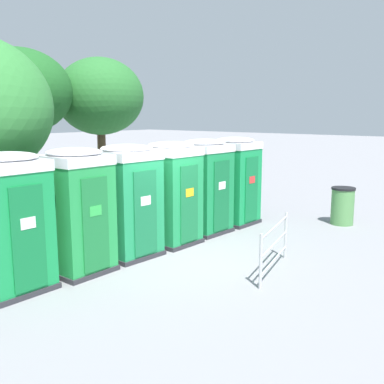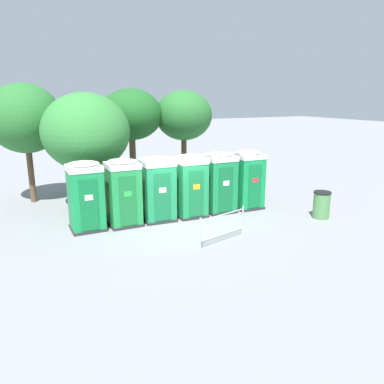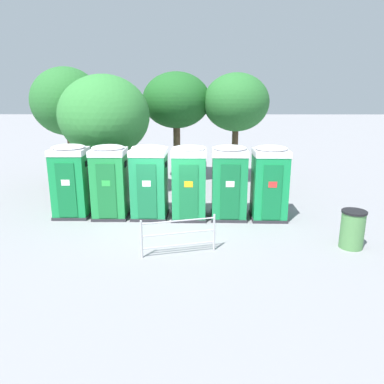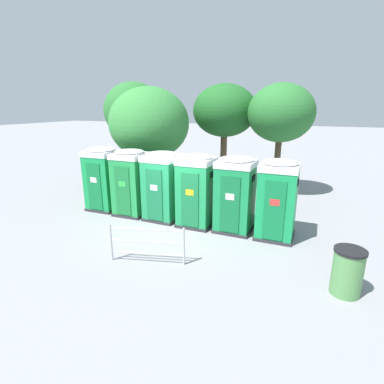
{
  "view_description": "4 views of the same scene",
  "coord_description": "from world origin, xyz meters",
  "px_view_note": "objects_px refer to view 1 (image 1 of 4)",
  "views": [
    {
      "loc": [
        -7.38,
        -6.84,
        3.19
      ],
      "look_at": [
        1.55,
        0.51,
        1.18
      ],
      "focal_mm": 42.0,
      "sensor_mm": 36.0,
      "label": 1
    },
    {
      "loc": [
        -5.62,
        -12.79,
        4.77
      ],
      "look_at": [
        0.8,
        0.52,
        0.98
      ],
      "focal_mm": 35.0,
      "sensor_mm": 36.0,
      "label": 2
    },
    {
      "loc": [
        0.9,
        -11.95,
        4.29
      ],
      "look_at": [
        0.79,
        0.52,
        0.91
      ],
      "focal_mm": 35.0,
      "sensor_mm": 36.0,
      "label": 3
    },
    {
      "loc": [
        4.34,
        -8.86,
        4.1
      ],
      "look_at": [
        0.5,
        0.53,
        1.17
      ],
      "focal_mm": 28.0,
      "sensor_mm": 36.0,
      "label": 4
    }
  ],
  "objects_px": {
    "portapotty_4": "(205,186)",
    "street_tree_0": "(100,97)",
    "street_tree_2": "(19,92)",
    "trash_can": "(343,206)",
    "portapotty_1": "(77,210)",
    "portapotty_2": "(128,200)",
    "portapotty_5": "(235,180)",
    "portapotty_0": "(10,222)",
    "event_barrier": "(274,245)",
    "portapotty_3": "(171,193)"
  },
  "relations": [
    {
      "from": "portapotty_2",
      "to": "portapotty_5",
      "type": "xyz_separation_m",
      "value": [
        4.11,
        -0.11,
        0.0
      ]
    },
    {
      "from": "portapotty_5",
      "to": "street_tree_2",
      "type": "xyz_separation_m",
      "value": [
        -3.42,
        5.59,
        2.56
      ]
    },
    {
      "from": "trash_can",
      "to": "portapotty_1",
      "type": "bearing_deg",
      "value": 160.21
    },
    {
      "from": "portapotty_4",
      "to": "street_tree_0",
      "type": "height_order",
      "value": "street_tree_0"
    },
    {
      "from": "portapotty_2",
      "to": "portapotty_4",
      "type": "distance_m",
      "value": 2.74
    },
    {
      "from": "portapotty_0",
      "to": "portapotty_5",
      "type": "distance_m",
      "value": 6.85
    },
    {
      "from": "portapotty_4",
      "to": "trash_can",
      "type": "distance_m",
      "value": 4.21
    },
    {
      "from": "portapotty_1",
      "to": "portapotty_4",
      "type": "height_order",
      "value": "same"
    },
    {
      "from": "portapotty_2",
      "to": "street_tree_2",
      "type": "height_order",
      "value": "street_tree_2"
    },
    {
      "from": "portapotty_0",
      "to": "street_tree_2",
      "type": "height_order",
      "value": "street_tree_2"
    },
    {
      "from": "street_tree_0",
      "to": "trash_can",
      "type": "distance_m",
      "value": 8.73
    },
    {
      "from": "portapotty_4",
      "to": "trash_can",
      "type": "bearing_deg",
      "value": -38.49
    },
    {
      "from": "portapotty_2",
      "to": "trash_can",
      "type": "height_order",
      "value": "portapotty_2"
    },
    {
      "from": "portapotty_1",
      "to": "street_tree_2",
      "type": "xyz_separation_m",
      "value": [
        2.06,
        5.47,
        2.56
      ]
    },
    {
      "from": "portapotty_1",
      "to": "portapotty_2",
      "type": "distance_m",
      "value": 1.37
    },
    {
      "from": "portapotty_1",
      "to": "street_tree_2",
      "type": "distance_m",
      "value": 6.38
    },
    {
      "from": "portapotty_4",
      "to": "portapotty_5",
      "type": "xyz_separation_m",
      "value": [
        1.37,
        -0.06,
        0.0
      ]
    },
    {
      "from": "trash_can",
      "to": "event_barrier",
      "type": "xyz_separation_m",
      "value": [
        -4.85,
        -0.47,
        0.02
      ]
    },
    {
      "from": "portapotty_3",
      "to": "trash_can",
      "type": "xyz_separation_m",
      "value": [
        4.62,
        -2.55,
        -0.73
      ]
    },
    {
      "from": "street_tree_0",
      "to": "street_tree_2",
      "type": "xyz_separation_m",
      "value": [
        -2.76,
        0.41,
        0.08
      ]
    },
    {
      "from": "trash_can",
      "to": "portapotty_2",
      "type": "bearing_deg",
      "value": 156.28
    },
    {
      "from": "portapotty_3",
      "to": "portapotty_4",
      "type": "relative_size",
      "value": 1.0
    },
    {
      "from": "street_tree_2",
      "to": "trash_can",
      "type": "bearing_deg",
      "value": -56.88
    },
    {
      "from": "portapotty_4",
      "to": "portapotty_5",
      "type": "bearing_deg",
      "value": -2.38
    },
    {
      "from": "street_tree_0",
      "to": "event_barrier",
      "type": "bearing_deg",
      "value": -105.79
    },
    {
      "from": "trash_can",
      "to": "street_tree_0",
      "type": "bearing_deg",
      "value": 108.21
    },
    {
      "from": "portapotty_2",
      "to": "street_tree_0",
      "type": "xyz_separation_m",
      "value": [
        3.45,
        5.08,
        2.48
      ]
    },
    {
      "from": "portapotty_0",
      "to": "portapotty_2",
      "type": "bearing_deg",
      "value": -2.35
    },
    {
      "from": "portapotty_3",
      "to": "trash_can",
      "type": "relative_size",
      "value": 2.33
    },
    {
      "from": "portapotty_1",
      "to": "trash_can",
      "type": "bearing_deg",
      "value": -19.79
    },
    {
      "from": "street_tree_2",
      "to": "trash_can",
      "type": "xyz_separation_m",
      "value": [
        5.3,
        -8.12,
        -3.29
      ]
    },
    {
      "from": "street_tree_0",
      "to": "portapotty_0",
      "type": "bearing_deg",
      "value": -141.22
    },
    {
      "from": "portapotty_0",
      "to": "portapotty_1",
      "type": "relative_size",
      "value": 1.0
    },
    {
      "from": "portapotty_0",
      "to": "portapotty_3",
      "type": "distance_m",
      "value": 4.11
    },
    {
      "from": "portapotty_2",
      "to": "portapotty_5",
      "type": "height_order",
      "value": "same"
    },
    {
      "from": "portapotty_1",
      "to": "portapotty_5",
      "type": "relative_size",
      "value": 1.0
    },
    {
      "from": "street_tree_0",
      "to": "portapotty_3",
      "type": "bearing_deg",
      "value": -111.96
    },
    {
      "from": "portapotty_2",
      "to": "portapotty_5",
      "type": "distance_m",
      "value": 4.11
    },
    {
      "from": "portapotty_0",
      "to": "portapotty_1",
      "type": "bearing_deg",
      "value": -4.0
    },
    {
      "from": "portapotty_1",
      "to": "portapotty_2",
      "type": "xyz_separation_m",
      "value": [
        1.37,
        -0.02,
        -0.0
      ]
    },
    {
      "from": "portapotty_0",
      "to": "event_barrier",
      "type": "relative_size",
      "value": 1.27
    },
    {
      "from": "portapotty_4",
      "to": "portapotty_5",
      "type": "height_order",
      "value": "same"
    },
    {
      "from": "street_tree_2",
      "to": "trash_can",
      "type": "relative_size",
      "value": 4.73
    },
    {
      "from": "portapotty_0",
      "to": "portapotty_3",
      "type": "relative_size",
      "value": 1.0
    },
    {
      "from": "portapotty_1",
      "to": "street_tree_0",
      "type": "height_order",
      "value": "street_tree_0"
    },
    {
      "from": "portapotty_3",
      "to": "street_tree_0",
      "type": "xyz_separation_m",
      "value": [
        2.08,
        5.16,
        2.48
      ]
    },
    {
      "from": "portapotty_1",
      "to": "event_barrier",
      "type": "relative_size",
      "value": 1.27
    },
    {
      "from": "portapotty_4",
      "to": "event_barrier",
      "type": "distance_m",
      "value": 3.52
    },
    {
      "from": "portapotty_5",
      "to": "trash_can",
      "type": "bearing_deg",
      "value": -53.35
    },
    {
      "from": "portapotty_0",
      "to": "trash_can",
      "type": "height_order",
      "value": "portapotty_0"
    }
  ]
}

